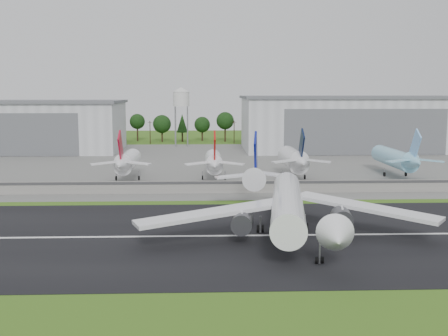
{
  "coord_description": "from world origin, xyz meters",
  "views": [
    {
      "loc": [
        5.68,
        -93.81,
        27.39
      ],
      "look_at": [
        10.69,
        40.0,
        9.0
      ],
      "focal_mm": 45.0,
      "sensor_mm": 36.0,
      "label": 1
    }
  ],
  "objects_px": {
    "main_airliner": "(288,211)",
    "parked_jet_red_a": "(127,162)",
    "parked_jet_navy": "(295,160)",
    "parked_jet_skyblue": "(397,158)",
    "parked_jet_red_b": "(214,162)"
  },
  "relations": [
    {
      "from": "main_airliner",
      "to": "parked_jet_red_a",
      "type": "xyz_separation_m",
      "value": [
        -39.35,
        66.98,
        1.18
      ]
    },
    {
      "from": "parked_jet_navy",
      "to": "parked_jet_skyblue",
      "type": "xyz_separation_m",
      "value": [
        33.78,
        4.96,
        -0.32
      ]
    },
    {
      "from": "parked_jet_red_a",
      "to": "parked_jet_navy",
      "type": "relative_size",
      "value": 1.0
    },
    {
      "from": "parked_jet_red_a",
      "to": "parked_jet_navy",
      "type": "distance_m",
      "value": 51.51
    },
    {
      "from": "main_airliner",
      "to": "parked_jet_red_a",
      "type": "relative_size",
      "value": 1.89
    },
    {
      "from": "parked_jet_navy",
      "to": "parked_jet_skyblue",
      "type": "bearing_deg",
      "value": 8.36
    },
    {
      "from": "parked_jet_red_b",
      "to": "parked_jet_skyblue",
      "type": "height_order",
      "value": "parked_jet_skyblue"
    },
    {
      "from": "main_airliner",
      "to": "parked_jet_navy",
      "type": "xyz_separation_m",
      "value": [
        12.16,
        67.03,
        1.52
      ]
    },
    {
      "from": "parked_jet_red_b",
      "to": "parked_jet_skyblue",
      "type": "distance_m",
      "value": 58.89
    },
    {
      "from": "parked_jet_red_b",
      "to": "parked_jet_navy",
      "type": "xyz_separation_m",
      "value": [
        24.89,
        0.08,
        0.49
      ]
    },
    {
      "from": "main_airliner",
      "to": "parked_jet_red_b",
      "type": "height_order",
      "value": "main_airliner"
    },
    {
      "from": "parked_jet_navy",
      "to": "parked_jet_skyblue",
      "type": "height_order",
      "value": "parked_jet_navy"
    },
    {
      "from": "parked_jet_skyblue",
      "to": "main_airliner",
      "type": "bearing_deg",
      "value": -122.54
    },
    {
      "from": "parked_jet_navy",
      "to": "main_airliner",
      "type": "bearing_deg",
      "value": -100.28
    },
    {
      "from": "parked_jet_red_b",
      "to": "parked_jet_red_a",
      "type": "bearing_deg",
      "value": 179.94
    }
  ]
}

